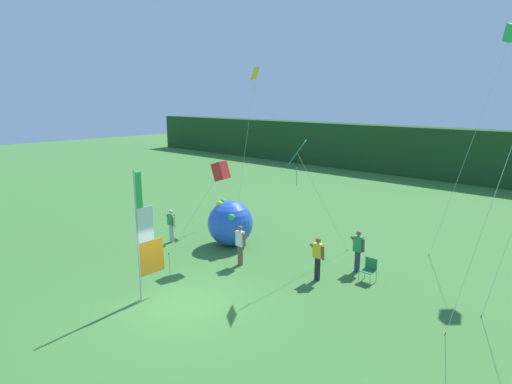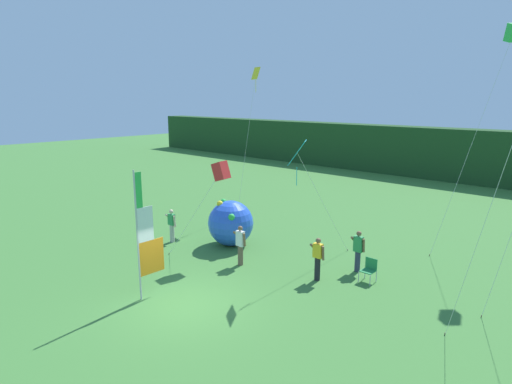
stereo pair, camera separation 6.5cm
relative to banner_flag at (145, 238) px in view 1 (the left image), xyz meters
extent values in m
plane|color=#3D7533|center=(1.44, 0.48, -2.17)|extent=(120.00, 120.00, 0.00)
cube|color=#1E421E|center=(1.44, 29.87, 0.00)|extent=(80.00, 2.40, 4.34)
cylinder|color=#B7B7BC|center=(0.00, -0.29, 0.09)|extent=(0.06, 0.06, 4.53)
cube|color=orange|center=(0.00, 0.22, -0.75)|extent=(0.02, 0.97, 1.21)
cube|color=white|center=(0.00, 0.04, 0.46)|extent=(0.02, 0.60, 1.21)
cube|color=green|center=(0.00, -0.15, 1.66)|extent=(0.02, 0.23, 1.21)
cylinder|color=#2D334C|center=(4.18, 6.99, -1.75)|extent=(0.22, 0.22, 0.83)
cube|color=#2D8E4C|center=(4.18, 6.99, -1.02)|extent=(0.36, 0.20, 0.63)
sphere|color=brown|center=(4.18, 6.99, -0.59)|extent=(0.20, 0.20, 0.20)
cylinder|color=brown|center=(3.95, 7.05, -0.94)|extent=(0.09, 0.48, 0.42)
cylinder|color=brown|center=(4.41, 6.99, -1.03)|extent=(0.09, 0.14, 0.56)
cylinder|color=black|center=(3.50, 5.19, -1.72)|extent=(0.22, 0.22, 0.91)
cube|color=yellow|center=(3.50, 5.19, -0.99)|extent=(0.36, 0.20, 0.55)
sphere|color=brown|center=(3.50, 5.19, -0.59)|extent=(0.20, 0.20, 0.20)
cylinder|color=brown|center=(3.27, 5.25, -0.94)|extent=(0.09, 0.48, 0.42)
cylinder|color=brown|center=(3.73, 5.20, -1.04)|extent=(0.09, 0.14, 0.56)
cylinder|color=brown|center=(0.27, 4.28, -1.76)|extent=(0.22, 0.22, 0.83)
cube|color=white|center=(0.27, 4.28, -1.02)|extent=(0.36, 0.20, 0.63)
sphere|color=brown|center=(0.27, 4.28, -0.59)|extent=(0.20, 0.20, 0.20)
cylinder|color=brown|center=(0.04, 4.34, -0.93)|extent=(0.09, 0.48, 0.42)
cylinder|color=brown|center=(0.50, 4.29, -1.03)|extent=(0.09, 0.14, 0.56)
cylinder|color=#B7B2A3|center=(-4.21, 4.10, -1.74)|extent=(0.22, 0.22, 0.86)
cube|color=#2D8E4C|center=(-4.21, 4.10, -1.05)|extent=(0.36, 0.20, 0.53)
sphere|color=beige|center=(-4.21, 4.10, -0.66)|extent=(0.20, 0.20, 0.20)
cylinder|color=beige|center=(-4.44, 4.16, -1.01)|extent=(0.09, 0.48, 0.42)
cylinder|color=beige|center=(-3.98, 4.11, -1.10)|extent=(0.09, 0.14, 0.56)
sphere|color=blue|center=(-1.84, 5.74, -1.11)|extent=(2.13, 2.13, 2.13)
sphere|color=green|center=(-2.32, 5.75, -0.16)|extent=(0.30, 0.30, 0.30)
sphere|color=yellow|center=(-2.14, 5.36, -0.16)|extent=(0.30, 0.30, 0.30)
sphere|color=green|center=(-1.15, 5.14, -0.56)|extent=(0.30, 0.30, 0.30)
cylinder|color=#BCBCC1|center=(4.75, 6.09, -1.96)|extent=(0.03, 0.03, 0.42)
cylinder|color=#BCBCC1|center=(5.23, 6.09, -1.96)|extent=(0.03, 0.03, 0.42)
cylinder|color=#BCBCC1|center=(4.75, 6.57, -1.96)|extent=(0.03, 0.03, 0.42)
cylinder|color=#BCBCC1|center=(5.23, 6.57, -1.96)|extent=(0.03, 0.03, 0.42)
cube|color=#237F42|center=(4.99, 6.33, -1.74)|extent=(0.48, 0.48, 0.03)
cube|color=#237F42|center=(4.99, 6.57, -1.50)|extent=(0.48, 0.03, 0.44)
cylinder|color=brown|center=(-5.37, 9.64, -2.13)|extent=(0.03, 0.03, 0.08)
cylinder|color=silver|center=(-5.27, 10.35, 1.92)|extent=(0.20, 1.43, 8.19)
cube|color=yellow|center=(-5.18, 11.06, 6.02)|extent=(0.57, 0.36, 0.70)
cylinder|color=yellow|center=(-5.18, 11.06, 5.30)|extent=(0.02, 0.02, 0.70)
cylinder|color=brown|center=(8.52, 4.51, -2.13)|extent=(0.03, 0.03, 0.08)
cylinder|color=silver|center=(9.33, 4.30, 1.74)|extent=(1.64, 0.44, 7.82)
cylinder|color=brown|center=(-2.92, 2.97, -2.13)|extent=(0.03, 0.03, 0.08)
cylinder|color=silver|center=(-2.00, 3.74, -0.28)|extent=(1.85, 1.55, 3.79)
cube|color=red|center=(-1.09, 4.51, 1.61)|extent=(0.77, 0.59, 0.87)
cylinder|color=brown|center=(2.65, 8.79, -2.13)|extent=(0.03, 0.03, 0.08)
cylinder|color=silver|center=(2.61, 6.89, 0.24)|extent=(0.09, 3.80, 4.84)
cube|color=#23B2C6|center=(2.57, 5.00, 2.66)|extent=(0.94, 0.99, 0.90)
cylinder|color=#23B2C6|center=(2.57, 5.00, 1.77)|extent=(0.02, 0.02, 0.70)
cylinder|color=brown|center=(5.64, 10.69, -2.13)|extent=(0.03, 0.03, 0.08)
cylinder|color=silver|center=(6.44, 12.05, 2.55)|extent=(1.62, 2.75, 9.45)
cylinder|color=brown|center=(8.98, 6.37, -2.13)|extent=(0.03, 0.03, 0.08)
camera|label=1|loc=(12.22, -7.67, 4.63)|focal=30.21mm
camera|label=2|loc=(12.26, -7.62, 4.63)|focal=30.21mm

